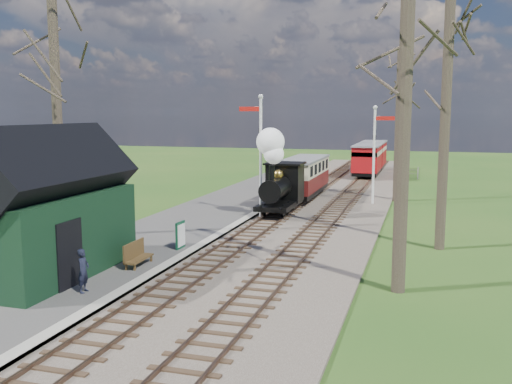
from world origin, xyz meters
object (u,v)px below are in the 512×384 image
bench (136,254)px  semaphore_far (375,147)px  coach (304,175)px  red_carriage_a (367,160)px  semaphore_near (259,147)px  red_carriage_b (373,155)px  sign_board (180,235)px  station_shed (46,211)px  person (83,271)px  locomotive (279,177)px

bench → semaphore_far: bearing=68.3°
coach → red_carriage_a: red_carriage_a is taller
coach → semaphore_near: bearing=-96.2°
red_carriage_a → bench: 30.35m
red_carriage_b → bench: red_carriage_b is taller
sign_board → red_carriage_b: bearing=82.6°
bench → red_carriage_b: bearing=82.4°
red_carriage_a → red_carriage_b: (0.00, 5.50, 0.00)m
red_carriage_a → coach: bearing=-101.6°
station_shed → red_carriage_b: size_ratio=1.22×
station_shed → semaphore_near: semaphore_near is taller
sign_board → bench: size_ratio=0.71×
bench → person: 3.04m
sign_board → bench: bearing=-99.2°
red_carriage_a → station_shed: bearing=-102.3°
semaphore_near → person: size_ratio=4.88×
semaphore_near → sign_board: 8.17m
station_shed → bench: station_shed is taller
locomotive → bench: size_ratio=3.06×
locomotive → bench: 11.57m
station_shed → person: station_shed is taller
red_carriage_b → person: red_carriage_b is taller
locomotive → person: 14.52m
semaphore_near → station_shed: bearing=-106.4°
semaphore_far → red_carriage_a: semaphore_far is taller
sign_board → person: (-0.48, -5.71, 0.12)m
sign_board → locomotive: bearing=79.0°
red_carriage_a → red_carriage_b: 5.50m
locomotive → bench: (-2.10, -11.29, -1.45)m
red_carriage_a → sign_board: 27.63m
red_carriage_b → semaphore_near: bearing=-97.6°
station_shed → person: 2.88m
semaphore_near → person: bearing=-96.0°
semaphore_near → bench: semaphore_near is taller
station_shed → semaphore_near: bearing=73.6°
semaphore_near → bench: bearing=-97.5°
person → locomotive: bearing=-14.9°
semaphore_near → locomotive: size_ratio=1.41×
semaphore_near → red_carriage_a: bearing=80.3°
red_carriage_b → bench: (-4.71, -35.47, -0.93)m
person → semaphore_near: bearing=-12.3°
coach → station_shed: bearing=-102.7°
red_carriage_a → red_carriage_b: size_ratio=1.00×
station_shed → coach: size_ratio=0.89×
semaphore_far → sign_board: 15.10m
red_carriage_a → bench: bearing=-98.9°
locomotive → red_carriage_a: 18.87m
red_carriage_a → person: 33.34m
coach → bench: (-2.11, -17.35, -0.91)m
semaphore_near → locomotive: bearing=53.6°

